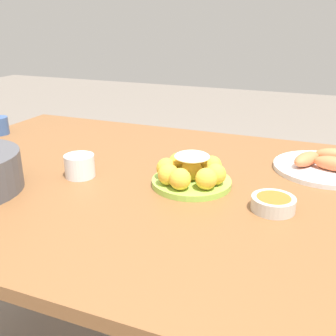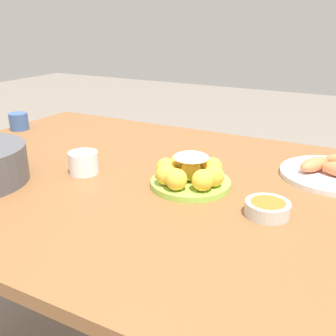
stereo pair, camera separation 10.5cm
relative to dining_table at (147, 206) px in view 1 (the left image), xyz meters
name	(u,v)px [view 1 (the left image)]	position (x,y,z in m)	size (l,w,h in m)	color
dining_table	(147,206)	(0.00, 0.00, 0.00)	(1.52, 1.04, 0.78)	brown
cake_plate	(191,173)	(-0.13, 0.01, 0.12)	(0.21, 0.21, 0.09)	#99CC4C
sauce_bowl	(273,203)	(-0.35, 0.07, 0.10)	(0.10, 0.10, 0.03)	beige
seafood_platter	(324,165)	(-0.46, -0.24, 0.10)	(0.29, 0.29, 0.06)	silver
cup_far	(80,166)	(0.18, 0.06, 0.12)	(0.08, 0.08, 0.06)	white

